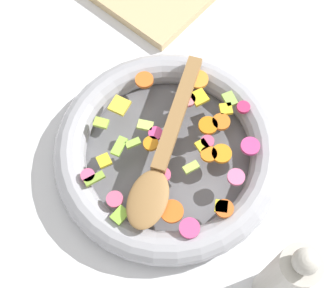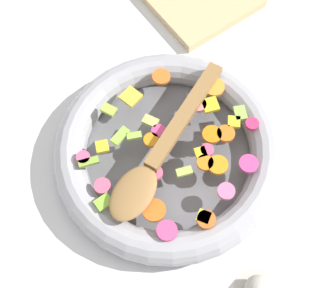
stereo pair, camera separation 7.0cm
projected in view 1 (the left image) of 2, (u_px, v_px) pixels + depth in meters
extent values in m
plane|color=silver|center=(168.00, 157.00, 0.75)|extent=(4.00, 4.00, 0.00)
cylinder|color=slate|center=(168.00, 156.00, 0.74)|extent=(0.30, 0.30, 0.01)
torus|color=#9E9EA5|center=(168.00, 151.00, 0.72)|extent=(0.35, 0.35, 0.05)
cylinder|color=orange|center=(224.00, 209.00, 0.65)|extent=(0.04, 0.04, 0.01)
cylinder|color=orange|center=(172.00, 211.00, 0.65)|extent=(0.05, 0.05, 0.01)
cylinder|color=orange|center=(222.00, 154.00, 0.69)|extent=(0.04, 0.04, 0.01)
cylinder|color=orange|center=(221.00, 122.00, 0.71)|extent=(0.03, 0.03, 0.01)
cylinder|color=orange|center=(209.00, 154.00, 0.69)|extent=(0.03, 0.03, 0.01)
cylinder|color=orange|center=(151.00, 144.00, 0.70)|extent=(0.03, 0.03, 0.01)
cylinder|color=orange|center=(144.00, 80.00, 0.75)|extent=(0.04, 0.04, 0.01)
cylinder|color=orange|center=(208.00, 126.00, 0.71)|extent=(0.04, 0.04, 0.01)
cylinder|color=orange|center=(198.00, 79.00, 0.75)|extent=(0.05, 0.05, 0.01)
cube|color=#AACA52|center=(191.00, 167.00, 0.68)|extent=(0.02, 0.03, 0.01)
cube|color=#97C248|center=(133.00, 143.00, 0.70)|extent=(0.02, 0.03, 0.01)
cube|color=#8BC13C|center=(120.00, 215.00, 0.65)|extent=(0.02, 0.02, 0.01)
cube|color=#97BF51|center=(230.00, 99.00, 0.73)|extent=(0.03, 0.03, 0.01)
cube|color=#87AA3A|center=(94.00, 179.00, 0.67)|extent=(0.02, 0.03, 0.01)
cube|color=#A9CC46|center=(101.00, 123.00, 0.71)|extent=(0.03, 0.02, 0.01)
cube|color=#98D147|center=(119.00, 146.00, 0.70)|extent=(0.02, 0.03, 0.01)
cube|color=#B9D462|center=(146.00, 124.00, 0.71)|extent=(0.03, 0.02, 0.01)
cylinder|color=#E54185|center=(153.00, 136.00, 0.70)|extent=(0.02, 0.02, 0.01)
cylinder|color=#DD5786|center=(88.00, 175.00, 0.68)|extent=(0.03, 0.03, 0.01)
cylinder|color=#D3557A|center=(114.00, 199.00, 0.66)|extent=(0.03, 0.03, 0.01)
cylinder|color=#CE2D62|center=(243.00, 107.00, 0.72)|extent=(0.03, 0.03, 0.01)
cylinder|color=pink|center=(236.00, 177.00, 0.67)|extent=(0.03, 0.03, 0.01)
cylinder|color=#D54481|center=(189.00, 228.00, 0.64)|extent=(0.03, 0.03, 0.01)
cylinder|color=#D84E75|center=(207.00, 142.00, 0.70)|extent=(0.02, 0.02, 0.01)
cylinder|color=#D53F84|center=(250.00, 146.00, 0.70)|extent=(0.04, 0.04, 0.01)
cylinder|color=#DE517F|center=(163.00, 175.00, 0.68)|extent=(0.03, 0.03, 0.01)
cylinder|color=pink|center=(188.00, 100.00, 0.73)|extent=(0.03, 0.03, 0.01)
cube|color=yellow|center=(104.00, 161.00, 0.69)|extent=(0.02, 0.02, 0.01)
cube|color=yellow|center=(221.00, 207.00, 0.66)|extent=(0.02, 0.02, 0.01)
cube|color=yellow|center=(226.00, 109.00, 0.72)|extent=(0.03, 0.03, 0.01)
cube|color=yellow|center=(202.00, 145.00, 0.70)|extent=(0.02, 0.02, 0.01)
cube|color=yellow|center=(120.00, 105.00, 0.73)|extent=(0.03, 0.03, 0.01)
cube|color=gold|center=(199.00, 97.00, 0.73)|extent=(0.03, 0.03, 0.01)
cube|color=olive|center=(178.00, 112.00, 0.71)|extent=(0.10, 0.19, 0.01)
ellipsoid|color=olive|center=(148.00, 199.00, 0.65)|extent=(0.09, 0.10, 0.01)
cylinder|color=#B2ADA3|center=(283.00, 278.00, 0.58)|extent=(0.05, 0.05, 0.18)
sphere|color=#B2ADA3|center=(306.00, 261.00, 0.48)|extent=(0.03, 0.03, 0.03)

